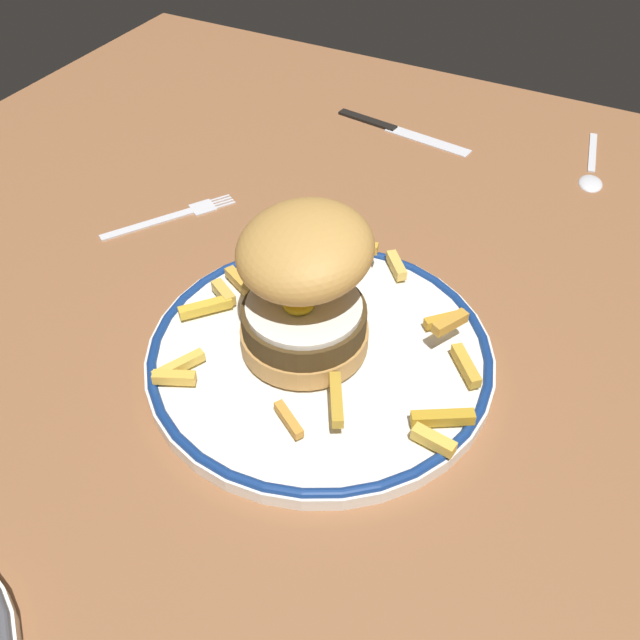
{
  "coord_description": "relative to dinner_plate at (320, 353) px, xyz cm",
  "views": [
    {
      "loc": [
        14.52,
        -38.21,
        42.57
      ],
      "look_at": [
        -4.13,
        -2.54,
        4.6
      ],
      "focal_mm": 39.77,
      "sensor_mm": 36.0,
      "label": 1
    }
  ],
  "objects": [
    {
      "name": "fries_pile",
      "position": [
        -0.2,
        1.32,
        1.48
      ],
      "size": [
        26.19,
        23.23,
        2.72
      ],
      "color": "gold",
      "rests_on": "dinner_plate"
    },
    {
      "name": "fork",
      "position": [
        -22.99,
        11.01,
        -0.66
      ],
      "size": [
        8.97,
        12.85,
        0.36
      ],
      "color": "silver",
      "rests_on": "ground_plane"
    },
    {
      "name": "spoon",
      "position": [
        13.75,
        39.0,
        -0.48
      ],
      "size": [
        4.03,
        13.39,
        0.9
      ],
      "color": "silver",
      "rests_on": "ground_plane"
    },
    {
      "name": "ground_plane",
      "position": [
        4.13,
        2.54,
        -2.84
      ],
      "size": [
        125.44,
        109.02,
        4.0
      ],
      "primitive_type": "cube",
      "color": "brown"
    },
    {
      "name": "knife",
      "position": [
        -10.3,
        38.69,
        -0.58
      ],
      "size": [
        18.04,
        3.86,
        0.7
      ],
      "color": "black",
      "rests_on": "ground_plane"
    },
    {
      "name": "burger",
      "position": [
        -1.6,
        0.46,
        6.49
      ],
      "size": [
        13.37,
        13.79,
        11.86
      ],
      "color": "#C28B49",
      "rests_on": "dinner_plate"
    },
    {
      "name": "dinner_plate",
      "position": [
        0.0,
        0.0,
        0.0
      ],
      "size": [
        28.35,
        28.35,
        1.6
      ],
      "color": "white",
      "rests_on": "ground_plane"
    }
  ]
}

